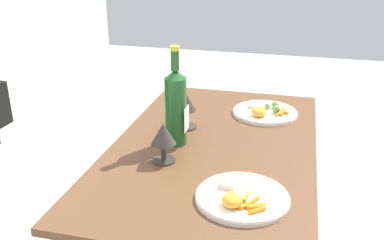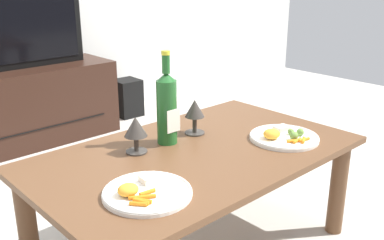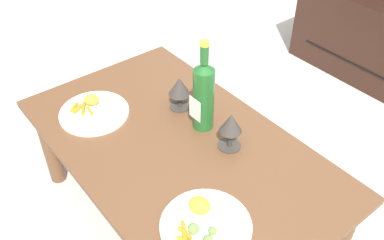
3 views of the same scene
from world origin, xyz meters
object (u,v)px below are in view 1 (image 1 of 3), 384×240
dining_table (214,161)px  goblet_left (163,136)px  goblet_right (186,104)px  wine_bottle (176,105)px  dinner_plate_left (241,197)px  dinner_plate_right (265,112)px

dining_table → goblet_left: 0.28m
goblet_left → goblet_right: bearing=0.0°
dining_table → wine_bottle: bearing=99.4°
dinner_plate_left → dinner_plate_right: bearing=-0.1°
goblet_left → goblet_right: (0.30, 0.00, 0.00)m
goblet_left → dinner_plate_left: bearing=-121.2°
wine_bottle → dinner_plate_right: (0.36, -0.29, -0.14)m
dinner_plate_right → goblet_left: bearing=150.3°
wine_bottle → dinner_plate_left: 0.46m
dining_table → dinner_plate_left: size_ratio=4.50×
dinner_plate_right → wine_bottle: bearing=141.4°
goblet_left → dinner_plate_right: goblet_left is taller
goblet_right → dinner_plate_right: goblet_right is taller
dinner_plate_left → dinner_plate_right: 0.69m
goblet_left → dinner_plate_left: (-0.18, -0.29, -0.08)m
dinner_plate_left → dining_table: bearing=23.4°
wine_bottle → dining_table: bearing=-80.6°
goblet_left → dinner_plate_left: size_ratio=0.51×
wine_bottle → dinner_plate_left: size_ratio=1.33×
goblet_left → dinner_plate_right: size_ratio=0.50×
dining_table → goblet_right: 0.25m
dining_table → goblet_right: size_ratio=8.44×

